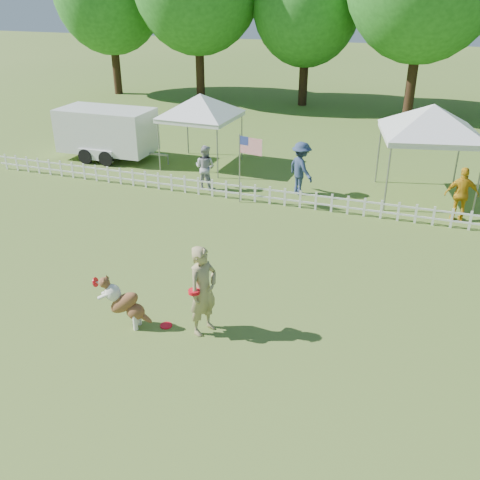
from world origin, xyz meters
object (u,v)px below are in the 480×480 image
Objects in this scene: cargo_trailer at (107,133)px; dog at (125,303)px; spectator_a at (205,167)px; flag_pole at (240,169)px; handler at (203,291)px; spectator_b at (301,168)px; frisbee_on_turf at (166,325)px; canopy_tent_right at (427,153)px; spectator_c at (462,194)px; canopy_tent_left at (201,131)px.

dog is at bearing -56.79° from cargo_trailer.
flag_pole is at bearing 160.87° from spectator_a.
dog is (-1.59, -0.37, -0.40)m from handler.
spectator_b reaches higher than spectator_a.
dog is 7.35m from flag_pole.
flag_pole reaches higher than frisbee_on_turf.
handler is 1.68m from dog.
handler is at bearing -124.07° from canopy_tent_right.
flag_pole is at bearing -168.17° from canopy_tent_right.
cargo_trailer is at bearing 61.20° from handler.
dog is 0.24× the size of cargo_trailer.
cargo_trailer is 2.61× the size of spectator_b.
spectator_c is (13.29, -1.93, -0.20)m from cargo_trailer.
handler reaches higher than frisbee_on_turf.
spectator_c is (5.00, -0.60, -0.06)m from spectator_b.
canopy_tent_left reaches higher than dog.
canopy_tent_left is 2.74m from spectator_a.
frisbee_on_turf is 0.08× the size of canopy_tent_right.
cargo_trailer is 2.07× the size of flag_pole.
handler is at bearing 49.16° from spectator_c.
frisbee_on_turf is at bearing -127.93° from canopy_tent_right.
canopy_tent_left is 0.89× the size of canopy_tent_right.
cargo_trailer reaches higher than spectator_a.
frisbee_on_turf is 11.00m from canopy_tent_left.
spectator_b is at bearing 53.83° from flag_pole.
canopy_tent_left is 1.52× the size of spectator_b.
flag_pole reaches higher than spectator_b.
cargo_trailer is (-7.57, 9.85, 1.01)m from frisbee_on_turf.
cargo_trailer is at bearing 166.25° from canopy_tent_right.
spectator_a is at bearing -62.14° from canopy_tent_left.
canopy_tent_left is at bearing 5.66° from cargo_trailer.
flag_pole reaches higher than spectator_a.
canopy_tent_left is at bearing 20.55° from spectator_b.
handler is at bearing -49.97° from cargo_trailer.
canopy_tent_left is at bearing 109.56° from frisbee_on_turf.
flag_pole is 1.46× the size of spectator_a.
spectator_b is 1.08× the size of spectator_c.
spectator_a is at bearing 43.40° from handler.
spectator_a is at bearing 107.43° from frisbee_on_turf.
flag_pole is (-0.93, 7.08, 1.11)m from frisbee_on_turf.
canopy_tent_left is (-4.47, 10.16, 0.39)m from handler.
canopy_tent_right reaches higher than dog.
canopy_tent_right is 1.69× the size of spectator_b.
canopy_tent_left is 4.22m from flag_pole.
spectator_b is (1.65, 1.44, -0.23)m from flag_pole.
spectator_a is (-3.29, 7.76, -0.19)m from handler.
canopy_tent_left reaches higher than cargo_trailer.
flag_pole is at bearing -23.41° from cargo_trailer.
spectator_c is (4.90, 7.80, -0.13)m from handler.
handler reaches higher than spectator_a.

